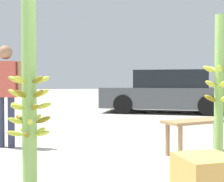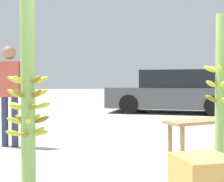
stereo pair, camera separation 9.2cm
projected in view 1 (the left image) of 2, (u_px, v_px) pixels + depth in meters
name	position (u px, v px, depth m)	size (l,w,h in m)	color
banana_stalk_left	(29.00, 101.00, 2.69)	(0.39, 0.39, 1.72)	#7AA851
banana_stalk_center	(219.00, 94.00, 3.22)	(0.35, 0.35, 1.70)	#7AA851
vendor_person	(6.00, 86.00, 4.80)	(0.54, 0.29, 1.57)	#2D334C
market_bench	(199.00, 126.00, 4.36)	(1.14, 0.59, 0.49)	#99754C
parked_car	(167.00, 92.00, 10.27)	(4.45, 3.44, 1.39)	#4C5156
produce_crate	(206.00, 182.00, 2.49)	(0.43, 0.43, 0.43)	#C69347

